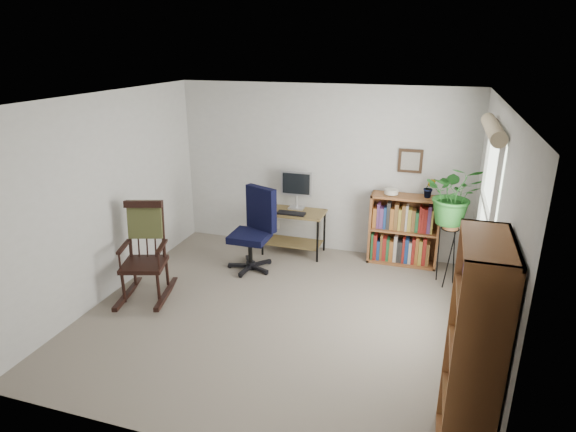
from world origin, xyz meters
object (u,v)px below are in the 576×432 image
(office_chair, at_px, (250,230))
(rocking_chair, at_px, (143,252))
(desk, at_px, (294,232))
(tall_bookshelf, at_px, (472,356))
(low_bookshelf, at_px, (404,230))

(office_chair, xyz_separation_m, rocking_chair, (-0.92, -1.09, 0.02))
(rocking_chair, bearing_deg, desk, 36.02)
(office_chair, height_order, tall_bookshelf, tall_bookshelf)
(office_chair, distance_m, tall_bookshelf, 3.64)
(rocking_chair, distance_m, low_bookshelf, 3.44)
(rocking_chair, height_order, low_bookshelf, rocking_chair)
(desk, distance_m, low_bookshelf, 1.56)
(desk, relative_size, office_chair, 0.78)
(desk, distance_m, rocking_chair, 2.24)
(tall_bookshelf, bearing_deg, low_bookshelf, 101.96)
(low_bookshelf, relative_size, tall_bookshelf, 0.57)
(office_chair, distance_m, rocking_chair, 1.43)
(desk, distance_m, office_chair, 0.84)
(tall_bookshelf, bearing_deg, office_chair, 136.84)
(low_bookshelf, xyz_separation_m, tall_bookshelf, (0.70, -3.30, 0.38))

